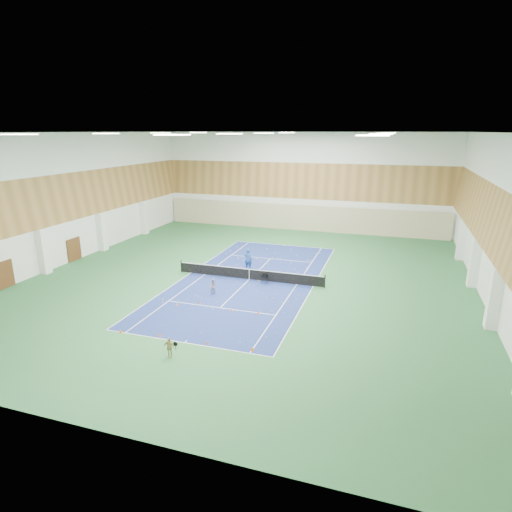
# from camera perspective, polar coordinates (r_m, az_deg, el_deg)

# --- Properties ---
(ground) EXTENTS (40.00, 40.00, 0.00)m
(ground) POSITION_cam_1_polar(r_m,az_deg,el_deg) (36.31, -0.90, -3.14)
(ground) COLOR #2A6336
(ground) RESTS_ON ground
(room_shell) EXTENTS (36.00, 40.00, 12.00)m
(room_shell) POSITION_cam_1_polar(r_m,az_deg,el_deg) (34.78, -0.95, 6.22)
(room_shell) COLOR white
(room_shell) RESTS_ON ground
(wood_cladding) EXTENTS (36.00, 40.00, 8.00)m
(wood_cladding) POSITION_cam_1_polar(r_m,az_deg,el_deg) (34.48, -0.96, 9.49)
(wood_cladding) COLOR #A3733C
(wood_cladding) RESTS_ON room_shell
(ceiling_light_grid) EXTENTS (21.40, 25.40, 0.06)m
(ceiling_light_grid) POSITION_cam_1_polar(r_m,az_deg,el_deg) (34.23, -0.99, 16.02)
(ceiling_light_grid) COLOR white
(ceiling_light_grid) RESTS_ON room_shell
(court_surface) EXTENTS (10.97, 23.77, 0.01)m
(court_surface) POSITION_cam_1_polar(r_m,az_deg,el_deg) (36.31, -0.90, -3.13)
(court_surface) COLOR navy
(court_surface) RESTS_ON ground
(tennis_balls_scatter) EXTENTS (10.57, 22.77, 0.07)m
(tennis_balls_scatter) POSITION_cam_1_polar(r_m,az_deg,el_deg) (36.30, -0.90, -3.07)
(tennis_balls_scatter) COLOR yellow
(tennis_balls_scatter) RESTS_ON ground
(tennis_net) EXTENTS (12.80, 0.10, 1.10)m
(tennis_net) POSITION_cam_1_polar(r_m,az_deg,el_deg) (36.14, -0.91, -2.32)
(tennis_net) COLOR black
(tennis_net) RESTS_ON ground
(back_curtain) EXTENTS (35.40, 0.16, 3.20)m
(back_curtain) POSITION_cam_1_polar(r_m,az_deg,el_deg) (54.32, 5.90, 5.10)
(back_curtain) COLOR #C6B793
(back_curtain) RESTS_ON ground
(door_left_a) EXTENTS (0.08, 1.80, 2.20)m
(door_left_a) POSITION_cam_1_polar(r_m,az_deg,el_deg) (39.51, -30.58, -2.19)
(door_left_a) COLOR #593319
(door_left_a) RESTS_ON ground
(door_left_b) EXTENTS (0.08, 1.80, 2.20)m
(door_left_b) POSITION_cam_1_polar(r_m,az_deg,el_deg) (44.89, -23.09, 0.81)
(door_left_b) COLOR #593319
(door_left_b) RESTS_ON ground
(coach) EXTENTS (0.72, 0.47, 1.96)m
(coach) POSITION_cam_1_polar(r_m,az_deg,el_deg) (38.59, -1.05, -0.42)
(coach) COLOR #224B9C
(coach) RESTS_ON ground
(child_court) EXTENTS (0.75, 0.73, 1.22)m
(child_court) POSITION_cam_1_polar(r_m,az_deg,el_deg) (33.11, -5.68, -4.07)
(child_court) COLOR #94939B
(child_court) RESTS_ON ground
(child_apron) EXTENTS (0.69, 0.29, 1.18)m
(child_apron) POSITION_cam_1_polar(r_m,az_deg,el_deg) (24.68, -11.51, -11.85)
(child_apron) COLOR tan
(child_apron) RESTS_ON ground
(ball_cart) EXTENTS (0.48, 0.48, 0.83)m
(ball_cart) POSITION_cam_1_polar(r_m,az_deg,el_deg) (35.19, 1.15, -3.07)
(ball_cart) COLOR black
(ball_cart) RESTS_ON ground
(cone_svc_a) EXTENTS (0.18, 0.18, 0.20)m
(cone_svc_a) POSITION_cam_1_polar(r_m,az_deg,el_deg) (31.56, -10.53, -6.32)
(cone_svc_a) COLOR orange
(cone_svc_a) RESTS_ON ground
(cone_svc_b) EXTENTS (0.17, 0.17, 0.19)m
(cone_svc_b) POSITION_cam_1_polar(r_m,az_deg,el_deg) (31.61, -7.56, -6.15)
(cone_svc_b) COLOR #FF4F0D
(cone_svc_b) RESTS_ON ground
(cone_svc_c) EXTENTS (0.19, 0.19, 0.20)m
(cone_svc_c) POSITION_cam_1_polar(r_m,az_deg,el_deg) (30.09, -3.24, -7.21)
(cone_svc_c) COLOR #E75B0C
(cone_svc_c) RESTS_ON ground
(cone_svc_d) EXTENTS (0.18, 0.18, 0.20)m
(cone_svc_d) POSITION_cam_1_polar(r_m,az_deg,el_deg) (29.62, 0.31, -7.58)
(cone_svc_d) COLOR orange
(cone_svc_d) RESTS_ON ground
(cone_base_a) EXTENTS (0.22, 0.22, 0.24)m
(cone_base_a) POSITION_cam_1_polar(r_m,az_deg,el_deg) (28.35, -17.59, -9.51)
(cone_base_a) COLOR #DA5E0B
(cone_base_a) RESTS_ON ground
(cone_base_b) EXTENTS (0.19, 0.19, 0.20)m
(cone_base_b) POSITION_cam_1_polar(r_m,az_deg,el_deg) (27.29, -12.71, -10.20)
(cone_base_b) COLOR orange
(cone_base_b) RESTS_ON ground
(cone_base_c) EXTENTS (0.17, 0.17, 0.19)m
(cone_base_c) POSITION_cam_1_polar(r_m,az_deg,el_deg) (25.89, -6.48, -11.43)
(cone_base_c) COLOR orange
(cone_base_c) RESTS_ON ground
(cone_base_d) EXTENTS (0.22, 0.22, 0.24)m
(cone_base_d) POSITION_cam_1_polar(r_m,az_deg,el_deg) (25.03, -0.46, -12.28)
(cone_base_d) COLOR orange
(cone_base_d) RESTS_ON ground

